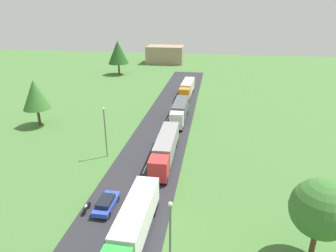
% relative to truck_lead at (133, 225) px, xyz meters
% --- Properties ---
extents(road, '(10.00, 140.00, 0.06)m').
position_rel_truck_lead_xyz_m(road, '(-2.17, 12.34, -2.08)').
color(road, '#2B2B30').
rests_on(road, ground).
extents(lane_marking_centre, '(0.16, 123.58, 0.01)m').
position_rel_truck_lead_xyz_m(lane_marking_centre, '(-2.17, 9.04, -2.05)').
color(lane_marking_centre, white).
rests_on(lane_marking_centre, road).
extents(truck_lead, '(2.61, 12.86, 3.54)m').
position_rel_truck_lead_xyz_m(truck_lead, '(0.00, 0.00, 0.00)').
color(truck_lead, green).
rests_on(truck_lead, road).
extents(truck_second, '(2.73, 14.09, 3.48)m').
position_rel_truck_lead_xyz_m(truck_second, '(0.24, 17.04, -0.04)').
color(truck_second, red).
rests_on(truck_second, road).
extents(truck_third, '(2.50, 11.86, 3.69)m').
position_rel_truck_lead_xyz_m(truck_third, '(0.34, 33.81, 0.06)').
color(truck_third, white).
rests_on(truck_third, road).
extents(truck_fourth, '(2.82, 12.58, 3.67)m').
position_rel_truck_lead_xyz_m(truck_fourth, '(0.05, 51.90, 0.05)').
color(truck_fourth, orange).
rests_on(truck_fourth, road).
extents(car_second, '(1.87, 4.41, 1.37)m').
position_rel_truck_lead_xyz_m(car_second, '(-4.41, 4.60, -1.33)').
color(car_second, blue).
rests_on(car_second, road).
extents(motorcycle_courier, '(0.28, 1.94, 0.91)m').
position_rel_truck_lead_xyz_m(motorcycle_courier, '(-6.42, 3.84, -1.57)').
color(motorcycle_courier, black).
rests_on(motorcycle_courier, road).
extents(lamppost_lead, '(0.36, 0.36, 8.07)m').
position_rel_truck_lead_xyz_m(lamppost_lead, '(4.12, -3.95, 2.40)').
color(lamppost_lead, slate).
rests_on(lamppost_lead, ground).
extents(lamppost_second, '(0.36, 0.36, 7.83)m').
position_rel_truck_lead_xyz_m(lamppost_second, '(-8.73, 16.87, 2.27)').
color(lamppost_second, slate).
rests_on(lamppost_second, ground).
extents(tree_birch, '(5.25, 5.25, 7.90)m').
position_rel_truck_lead_xyz_m(tree_birch, '(16.34, 0.91, 3.14)').
color(tree_birch, '#513823').
rests_on(tree_birch, ground).
extents(tree_maple, '(5.00, 5.00, 8.86)m').
position_rel_truck_lead_xyz_m(tree_maple, '(-26.04, 27.28, 3.97)').
color(tree_maple, '#513823').
rests_on(tree_maple, ground).
extents(tree_pine, '(6.79, 6.79, 11.12)m').
position_rel_truck_lead_xyz_m(tree_pine, '(-25.41, 75.16, 5.25)').
color(tree_pine, '#513823').
rests_on(tree_pine, ground).
extents(distant_building, '(14.58, 10.08, 6.78)m').
position_rel_truck_lead_xyz_m(distant_building, '(-13.55, 100.04, 1.27)').
color(distant_building, '#9E846B').
rests_on(distant_building, ground).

